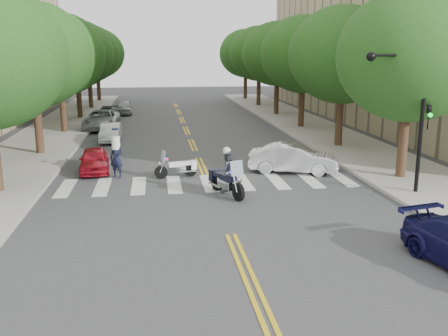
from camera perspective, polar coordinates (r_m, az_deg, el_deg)
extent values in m
plane|color=#38383A|center=(16.14, 0.77, -7.64)|extent=(140.00, 140.00, 0.00)
cube|color=#9E9991|center=(38.04, -18.77, 3.89)|extent=(5.00, 60.00, 0.15)
cube|color=#9E9991|center=(39.16, 9.74, 4.64)|extent=(5.00, 60.00, 0.15)
cylinder|color=#382316|center=(29.92, -20.45, 4.50)|extent=(0.44, 0.44, 3.32)
ellipsoid|color=#1E5016|center=(29.64, -21.07, 11.97)|extent=(6.40, 6.40, 5.76)
cylinder|color=#382316|center=(37.71, -17.90, 6.31)|extent=(0.44, 0.44, 3.32)
ellipsoid|color=#1E5016|center=(37.49, -18.33, 12.24)|extent=(6.40, 6.40, 5.76)
cylinder|color=#382316|center=(45.57, -16.22, 7.50)|extent=(0.44, 0.44, 3.32)
ellipsoid|color=#1E5016|center=(45.39, -16.54, 12.40)|extent=(6.40, 6.40, 5.76)
cylinder|color=#382316|center=(53.47, -15.02, 8.33)|extent=(0.44, 0.44, 3.32)
ellipsoid|color=#1E5016|center=(53.32, -15.28, 12.50)|extent=(6.40, 6.40, 5.76)
cylinder|color=#382316|center=(61.40, -14.14, 8.94)|extent=(0.44, 0.44, 3.32)
ellipsoid|color=#1E5016|center=(61.26, -14.34, 12.58)|extent=(6.40, 6.40, 5.76)
cylinder|color=#382316|center=(24.02, 19.75, 2.62)|extent=(0.44, 0.44, 3.32)
ellipsoid|color=#1E5016|center=(23.67, 20.49, 11.94)|extent=(6.40, 6.40, 5.76)
cylinder|color=#382316|center=(31.23, 13.03, 5.32)|extent=(0.44, 0.44, 3.32)
ellipsoid|color=#1E5016|center=(30.97, 13.41, 12.49)|extent=(6.40, 6.40, 5.76)
cylinder|color=#382316|center=(38.76, 8.84, 6.96)|extent=(0.44, 0.44, 3.32)
ellipsoid|color=#1E5016|center=(38.55, 9.05, 12.73)|extent=(6.40, 6.40, 5.76)
cylinder|color=#382316|center=(46.44, 6.01, 8.04)|extent=(0.44, 0.44, 3.32)
ellipsoid|color=#1E5016|center=(46.26, 6.13, 12.85)|extent=(6.40, 6.40, 5.76)
cylinder|color=#382316|center=(54.22, 3.98, 8.80)|extent=(0.44, 0.44, 3.32)
ellipsoid|color=#1E5016|center=(54.07, 4.05, 12.92)|extent=(6.40, 6.40, 5.76)
cylinder|color=#382316|center=(62.05, 2.45, 9.36)|extent=(0.44, 0.44, 3.32)
ellipsoid|color=#1E5016|center=(61.92, 2.49, 12.96)|extent=(6.40, 6.40, 5.76)
cylinder|color=black|center=(21.37, 21.66, 4.88)|extent=(0.16, 0.16, 6.00)
cylinder|color=black|center=(20.62, 19.31, 12.07)|extent=(2.40, 0.10, 0.10)
sphere|color=black|center=(20.15, 16.45, 12.12)|extent=(0.36, 0.36, 0.36)
imported|color=black|center=(21.46, 22.29, 5.40)|extent=(0.16, 0.20, 1.00)
sphere|color=#0CCC26|center=(21.32, 22.51, 5.61)|extent=(0.18, 0.18, 0.18)
cylinder|color=black|center=(19.57, 1.65, -2.75)|extent=(0.41, 0.74, 0.74)
cylinder|color=black|center=(21.02, -0.80, -1.63)|extent=(0.45, 0.76, 0.74)
cube|color=silver|center=(20.30, 0.31, -1.81)|extent=(0.68, 1.03, 0.35)
cube|color=black|center=(20.14, 0.46, -1.14)|extent=(0.64, 0.85, 0.24)
cube|color=black|center=(20.64, -0.37, -0.73)|extent=(0.62, 0.71, 0.17)
cube|color=black|center=(21.09, -1.01, -0.79)|extent=(0.56, 0.48, 0.49)
cube|color=#8C99A5|center=(19.45, 1.46, -0.02)|extent=(0.56, 0.35, 0.59)
cube|color=red|center=(19.72, 1.50, -0.42)|extent=(0.14, 0.14, 0.09)
cube|color=#0C26E5|center=(19.59, 0.85, -0.51)|extent=(0.14, 0.14, 0.09)
imported|color=#474C56|center=(20.17, 0.31, -0.27)|extent=(1.01, 0.91, 1.71)
sphere|color=silver|center=(20.00, 0.31, 1.97)|extent=(0.33, 0.33, 0.33)
cylinder|color=black|center=(23.19, -7.21, -0.50)|extent=(0.62, 0.27, 0.61)
cylinder|color=black|center=(23.57, -3.86, -0.20)|extent=(0.63, 0.30, 0.61)
cube|color=silver|center=(23.36, -5.42, -0.10)|extent=(0.85, 0.47, 0.28)
cube|color=white|center=(23.28, -5.64, 0.41)|extent=(0.68, 0.46, 0.20)
cube|color=white|center=(23.42, -4.49, 0.55)|extent=(0.56, 0.46, 0.14)
cube|color=white|center=(23.56, -3.56, 0.38)|extent=(0.35, 0.44, 0.40)
cube|color=#8C99A5|center=(23.05, -6.98, 1.38)|extent=(0.24, 0.46, 0.49)
cube|color=red|center=(23.02, -6.54, 0.97)|extent=(0.11, 0.11, 0.07)
cube|color=#0C26E5|center=(23.22, -6.68, 1.07)|extent=(0.11, 0.11, 0.07)
imported|color=black|center=(23.60, -12.18, 1.13)|extent=(0.82, 0.73, 1.87)
imported|color=white|center=(24.34, 7.94, 1.09)|extent=(4.51, 2.79, 1.40)
imported|color=#A61120|center=(25.13, -14.61, 0.91)|extent=(1.69, 3.56, 1.18)
imported|color=silver|center=(33.44, -12.83, 3.96)|extent=(1.25, 3.55, 1.17)
imported|color=#A7AAAE|center=(38.95, -13.80, 5.37)|extent=(2.51, 5.26, 1.45)
imported|color=black|center=(43.14, -13.24, 5.94)|extent=(1.90, 4.12, 1.17)
imported|color=#9B9CA0|center=(48.10, -11.40, 6.80)|extent=(1.68, 3.82, 1.28)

